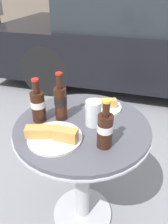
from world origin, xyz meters
The scene contains 9 objects.
ground_plane centered at (0.00, 0.00, 0.00)m, with size 30.00×30.00×0.00m, color gray.
bistro_table centered at (0.00, 0.00, 0.52)m, with size 0.67×0.67×0.71m.
cola_bottle_left centered at (-0.12, 0.02, 0.80)m, with size 0.06×0.06×0.24m.
cola_bottle_right centered at (-0.21, -0.02, 0.79)m, with size 0.07×0.07×0.22m.
cola_bottle_center centered at (0.13, -0.13, 0.79)m, with size 0.07×0.07×0.22m.
drinking_glass centered at (0.05, 0.02, 0.76)m, with size 0.08×0.08×0.13m.
lunch_plate_near centered at (0.07, 0.18, 0.72)m, with size 0.20×0.20×0.06m.
lunch_plate_far centered at (-0.08, -0.15, 0.73)m, with size 0.25×0.24×0.07m.
parked_car centered at (0.41, 2.40, 0.60)m, with size 4.55×1.83×1.27m.
Camera 1 is at (0.25, -0.84, 1.31)m, focal length 35.00 mm.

